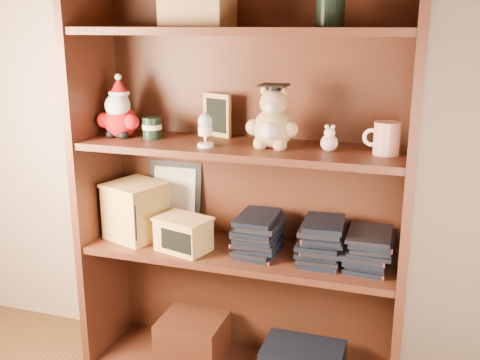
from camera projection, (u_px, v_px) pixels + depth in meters
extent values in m
cube|color=tan|center=(216.00, 54.00, 2.12)|extent=(3.00, 0.04, 2.50)
cube|color=#4C2415|center=(98.00, 172.00, 2.19)|extent=(0.03, 0.35, 1.60)
cube|color=#4C2415|center=(409.00, 201.00, 1.84)|extent=(0.03, 0.35, 1.60)
cube|color=#472113|center=(253.00, 174.00, 2.17)|extent=(1.20, 0.02, 1.60)
cube|color=#4C2415|center=(240.00, 31.00, 1.87)|extent=(1.14, 0.33, 0.02)
cube|color=#472113|center=(193.00, 339.00, 2.25)|extent=(0.25, 0.22, 0.18)
cube|color=#9E7547|center=(198.00, 9.00, 1.90)|extent=(0.22, 0.18, 0.12)
cylinder|color=black|center=(331.00, 9.00, 1.76)|extent=(0.09, 0.09, 0.11)
cube|color=#4C2415|center=(240.00, 253.00, 2.09)|extent=(1.14, 0.33, 0.02)
cube|color=#4C2415|center=(240.00, 148.00, 1.98)|extent=(1.14, 0.33, 0.02)
sphere|color=#A50F0F|center=(121.00, 122.00, 2.10)|extent=(0.12, 0.12, 0.12)
sphere|color=#A50F0F|center=(104.00, 120.00, 2.10)|extent=(0.06, 0.06, 0.06)
sphere|color=#A50F0F|center=(131.00, 122.00, 2.06)|extent=(0.06, 0.06, 0.06)
sphere|color=black|center=(111.00, 134.00, 2.09)|extent=(0.04, 0.04, 0.04)
sphere|color=black|center=(123.00, 135.00, 2.08)|extent=(0.04, 0.04, 0.04)
sphere|color=white|center=(118.00, 106.00, 2.07)|extent=(0.09, 0.09, 0.09)
sphere|color=#D8B293|center=(119.00, 100.00, 2.08)|extent=(0.07, 0.07, 0.07)
cone|color=#A50F0F|center=(119.00, 86.00, 2.07)|extent=(0.07, 0.07, 0.06)
sphere|color=white|center=(118.00, 77.00, 2.06)|extent=(0.02, 0.02, 0.02)
cylinder|color=white|center=(119.00, 93.00, 2.07)|extent=(0.08, 0.08, 0.01)
cylinder|color=black|center=(152.00, 128.00, 2.07)|extent=(0.07, 0.07, 0.08)
cylinder|color=beige|center=(152.00, 127.00, 2.07)|extent=(0.07, 0.07, 0.02)
cube|color=#9E7547|center=(217.00, 115.00, 2.10)|extent=(0.12, 0.06, 0.16)
cube|color=black|center=(216.00, 116.00, 2.09)|extent=(0.09, 0.04, 0.13)
cube|color=#9E7547|center=(220.00, 132.00, 2.14)|extent=(0.07, 0.07, 0.01)
cylinder|color=white|center=(206.00, 145.00, 1.94)|extent=(0.06, 0.06, 0.01)
cone|color=white|center=(205.00, 138.00, 1.93)|extent=(0.02, 0.02, 0.04)
cylinder|color=white|center=(205.00, 131.00, 1.92)|extent=(0.05, 0.05, 0.03)
ellipsoid|color=silver|center=(205.00, 122.00, 1.91)|extent=(0.05, 0.05, 0.06)
sphere|color=tan|center=(273.00, 129.00, 1.92)|extent=(0.14, 0.14, 0.14)
sphere|color=white|center=(269.00, 131.00, 1.87)|extent=(0.06, 0.06, 0.06)
sphere|color=tan|center=(254.00, 127.00, 1.92)|extent=(0.05, 0.05, 0.05)
sphere|color=tan|center=(290.00, 129.00, 1.88)|extent=(0.05, 0.05, 0.05)
sphere|color=tan|center=(260.00, 143.00, 1.91)|extent=(0.05, 0.05, 0.05)
sphere|color=tan|center=(280.00, 145.00, 1.89)|extent=(0.05, 0.05, 0.05)
sphere|color=tan|center=(274.00, 103.00, 1.90)|extent=(0.09, 0.09, 0.09)
sphere|color=white|center=(271.00, 107.00, 1.87)|extent=(0.04, 0.04, 0.04)
sphere|color=tan|center=(265.00, 91.00, 1.91)|extent=(0.03, 0.03, 0.03)
sphere|color=tan|center=(284.00, 91.00, 1.89)|extent=(0.03, 0.03, 0.03)
cylinder|color=black|center=(274.00, 88.00, 1.89)|extent=(0.04, 0.04, 0.02)
cube|color=black|center=(274.00, 85.00, 1.88)|extent=(0.09, 0.09, 0.01)
cylinder|color=#A50F0F|center=(285.00, 89.00, 1.85)|extent=(0.00, 0.04, 0.03)
sphere|color=beige|center=(329.00, 143.00, 1.87)|extent=(0.06, 0.06, 0.06)
sphere|color=beige|center=(330.00, 133.00, 1.86)|extent=(0.04, 0.04, 0.04)
sphere|color=beige|center=(327.00, 126.00, 1.86)|extent=(0.01, 0.01, 0.01)
sphere|color=beige|center=(333.00, 127.00, 1.86)|extent=(0.01, 0.01, 0.01)
cylinder|color=silver|center=(387.00, 138.00, 1.81)|extent=(0.09, 0.09, 0.11)
torus|color=white|center=(372.00, 137.00, 1.83)|extent=(0.06, 0.01, 0.06)
cube|color=black|center=(176.00, 195.00, 2.27)|extent=(0.22, 0.06, 0.28)
cube|color=beige|center=(174.00, 196.00, 2.26)|extent=(0.18, 0.04, 0.23)
cube|color=tan|center=(136.00, 211.00, 2.18)|extent=(0.24, 0.24, 0.21)
cube|color=black|center=(124.00, 219.00, 2.09)|extent=(0.13, 0.05, 0.14)
cube|color=tan|center=(135.00, 185.00, 2.15)|extent=(0.26, 0.26, 0.01)
cube|color=tan|center=(184.00, 235.00, 2.07)|extent=(0.21, 0.17, 0.12)
cube|color=black|center=(176.00, 241.00, 2.01)|extent=(0.13, 0.04, 0.08)
cube|color=tan|center=(183.00, 219.00, 2.05)|extent=(0.22, 0.18, 0.01)
cube|color=black|center=(260.00, 250.00, 2.06)|extent=(0.14, 0.20, 0.02)
cube|color=black|center=(260.00, 246.00, 2.05)|extent=(0.14, 0.20, 0.02)
cube|color=black|center=(260.00, 242.00, 2.05)|extent=(0.14, 0.20, 0.02)
cube|color=black|center=(260.00, 238.00, 2.05)|extent=(0.14, 0.20, 0.02)
cube|color=black|center=(260.00, 234.00, 2.04)|extent=(0.14, 0.20, 0.02)
cube|color=black|center=(260.00, 230.00, 2.04)|extent=(0.14, 0.20, 0.02)
cube|color=black|center=(260.00, 226.00, 2.03)|extent=(0.14, 0.20, 0.02)
cube|color=black|center=(260.00, 222.00, 2.03)|extent=(0.14, 0.20, 0.02)
cube|color=black|center=(260.00, 217.00, 2.02)|extent=(0.14, 0.20, 0.02)
cube|color=black|center=(321.00, 258.00, 1.99)|extent=(0.14, 0.20, 0.02)
cube|color=black|center=(321.00, 254.00, 1.99)|extent=(0.14, 0.20, 0.02)
cube|color=black|center=(321.00, 250.00, 1.98)|extent=(0.14, 0.20, 0.02)
cube|color=black|center=(321.00, 246.00, 1.98)|extent=(0.14, 0.20, 0.02)
cube|color=black|center=(322.00, 241.00, 1.97)|extent=(0.14, 0.20, 0.02)
cube|color=black|center=(322.00, 237.00, 1.97)|extent=(0.14, 0.20, 0.02)
cube|color=black|center=(322.00, 233.00, 1.96)|extent=(0.14, 0.20, 0.02)
cube|color=black|center=(322.00, 229.00, 1.96)|extent=(0.14, 0.20, 0.02)
cube|color=black|center=(322.00, 224.00, 1.96)|extent=(0.14, 0.20, 0.02)
cube|color=black|center=(368.00, 264.00, 1.94)|extent=(0.14, 0.20, 0.02)
cube|color=black|center=(369.00, 260.00, 1.94)|extent=(0.14, 0.20, 0.02)
cube|color=black|center=(369.00, 256.00, 1.93)|extent=(0.14, 0.20, 0.02)
cube|color=black|center=(369.00, 251.00, 1.93)|extent=(0.14, 0.20, 0.02)
cube|color=black|center=(370.00, 247.00, 1.92)|extent=(0.14, 0.20, 0.02)
cube|color=black|center=(370.00, 243.00, 1.92)|extent=(0.14, 0.20, 0.02)
cube|color=black|center=(370.00, 238.00, 1.91)|extent=(0.14, 0.20, 0.02)
cube|color=black|center=(370.00, 234.00, 1.91)|extent=(0.14, 0.20, 0.02)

